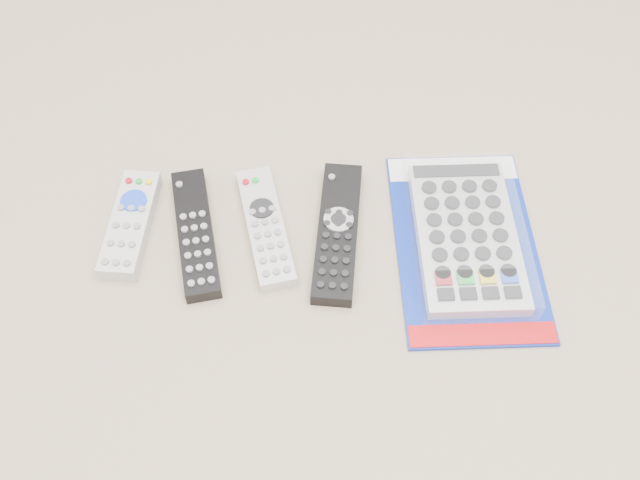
{
  "coord_description": "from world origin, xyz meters",
  "views": [
    {
      "loc": [
        0.01,
        -0.49,
        0.75
      ],
      "look_at": [
        0.03,
        0.02,
        0.01
      ],
      "focal_mm": 40.0,
      "sensor_mm": 36.0,
      "label": 1
    }
  ],
  "objects_px": {
    "remote_silver_dvd": "(266,227)",
    "remote_large_black": "(338,232)",
    "remote_slim_black": "(196,233)",
    "remote_small_grey": "(130,224)",
    "jumbo_remote_packaged": "(467,235)"
  },
  "relations": [
    {
      "from": "remote_large_black",
      "to": "remote_slim_black",
      "type": "bearing_deg",
      "value": -174.32
    },
    {
      "from": "remote_slim_black",
      "to": "remote_large_black",
      "type": "bearing_deg",
      "value": -11.1
    },
    {
      "from": "remote_small_grey",
      "to": "remote_large_black",
      "type": "bearing_deg",
      "value": 1.46
    },
    {
      "from": "remote_silver_dvd",
      "to": "remote_large_black",
      "type": "relative_size",
      "value": 0.88
    },
    {
      "from": "remote_small_grey",
      "to": "remote_large_black",
      "type": "height_order",
      "value": "remote_small_grey"
    },
    {
      "from": "remote_silver_dvd",
      "to": "remote_large_black",
      "type": "xyz_separation_m",
      "value": [
        0.09,
        -0.01,
        0.0
      ]
    },
    {
      "from": "remote_silver_dvd",
      "to": "jumbo_remote_packaged",
      "type": "relative_size",
      "value": 0.64
    },
    {
      "from": "remote_silver_dvd",
      "to": "remote_slim_black",
      "type": "bearing_deg",
      "value": 173.79
    },
    {
      "from": "remote_small_grey",
      "to": "jumbo_remote_packaged",
      "type": "distance_m",
      "value": 0.43
    },
    {
      "from": "remote_small_grey",
      "to": "remote_silver_dvd",
      "type": "xyz_separation_m",
      "value": [
        0.17,
        -0.01,
        -0.0
      ]
    },
    {
      "from": "remote_small_grey",
      "to": "remote_silver_dvd",
      "type": "height_order",
      "value": "remote_small_grey"
    },
    {
      "from": "remote_silver_dvd",
      "to": "remote_small_grey",
      "type": "bearing_deg",
      "value": 165.8
    },
    {
      "from": "remote_small_grey",
      "to": "remote_silver_dvd",
      "type": "relative_size",
      "value": 0.87
    },
    {
      "from": "remote_slim_black",
      "to": "remote_silver_dvd",
      "type": "relative_size",
      "value": 1.05
    },
    {
      "from": "remote_slim_black",
      "to": "jumbo_remote_packaged",
      "type": "relative_size",
      "value": 0.68
    }
  ]
}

